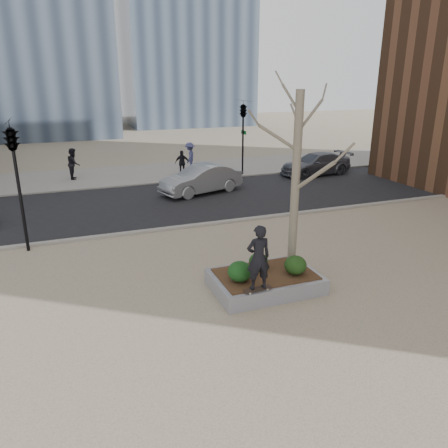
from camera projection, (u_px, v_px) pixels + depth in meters
name	position (u px, v px, depth m)	size (l,w,h in m)	color
ground	(233.00, 295.00, 12.23)	(120.00, 120.00, 0.00)	tan
street	(156.00, 203.00, 21.09)	(60.00, 8.00, 0.02)	black
far_sidewalk	(132.00, 174.00, 27.30)	(60.00, 6.00, 0.02)	gray
planter	(265.00, 282.00, 12.49)	(3.00, 2.00, 0.45)	gray
planter_mulch	(265.00, 274.00, 12.42)	(2.70, 1.70, 0.04)	#382314
sycamore_tree	(297.00, 154.00, 11.96)	(2.80, 2.80, 6.60)	gray
shrub_left	(240.00, 271.00, 11.86)	(0.66, 0.66, 0.56)	#123914
shrub_middle	(258.00, 261.00, 12.64)	(0.56, 0.56, 0.47)	#133310
shrub_right	(295.00, 265.00, 12.29)	(0.63, 0.63, 0.54)	#123511
skateboard	(258.00, 290.00, 11.45)	(0.78, 0.20, 0.07)	black
skateboarder	(258.00, 258.00, 11.16)	(0.64, 0.42, 1.75)	black
car_silver	(201.00, 179.00, 22.67)	(1.53, 4.39, 1.45)	#919498
car_third	(316.00, 164.00, 27.04)	(1.87, 4.60, 1.33)	#51535C
pedestrian_a	(74.00, 164.00, 25.79)	(0.88, 0.69, 1.82)	black
pedestrian_b	(190.00, 157.00, 28.09)	(1.18, 0.68, 1.82)	#404373
pedestrian_c	(182.00, 163.00, 26.81)	(0.90, 0.37, 1.53)	black
traffic_light_near	(19.00, 188.00, 14.63)	(0.60, 2.48, 4.50)	black
traffic_light_far	(243.00, 138.00, 26.63)	(0.60, 2.48, 4.50)	black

